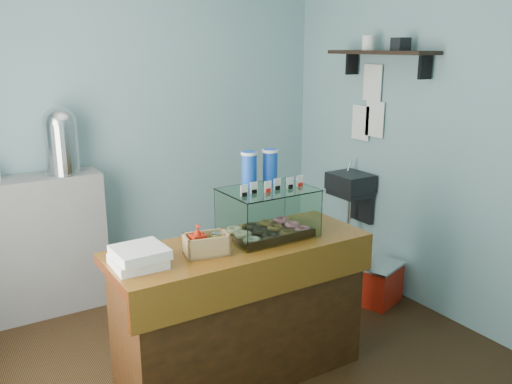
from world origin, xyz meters
TOP-DOWN VIEW (x-y plane):
  - ground at (0.00, 0.00)m, footprint 3.50×3.50m
  - room_shell at (0.03, 0.01)m, footprint 3.54×3.04m
  - counter at (0.00, -0.25)m, footprint 1.60×0.60m
  - back_shelf at (-0.90, 1.32)m, footprint 1.00×0.32m
  - display_case at (0.22, -0.19)m, footprint 0.56×0.41m
  - condiment_crate at (-0.26, -0.30)m, footprint 0.27×0.19m
  - pastry_boxes at (-0.64, -0.27)m, footprint 0.28×0.28m
  - coffee_urn at (-0.66, 1.31)m, footprint 0.28×0.28m
  - red_cooler at (1.48, 0.03)m, footprint 0.45×0.39m

SIDE VIEW (x-z plane):
  - ground at x=0.00m, z-range 0.00..0.00m
  - red_cooler at x=1.48m, z-range 0.00..0.33m
  - counter at x=0.00m, z-range 0.01..0.91m
  - back_shelf at x=-0.90m, z-range 0.00..1.10m
  - pastry_boxes at x=-0.64m, z-range 0.90..1.01m
  - condiment_crate at x=-0.26m, z-range 0.87..1.06m
  - display_case at x=0.22m, z-range 0.81..1.33m
  - coffee_urn at x=-0.66m, z-range 1.11..1.63m
  - room_shell at x=0.03m, z-range 0.30..3.12m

